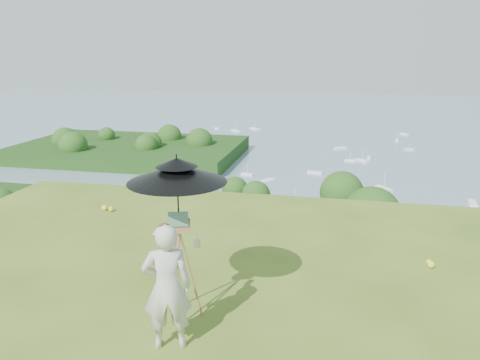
# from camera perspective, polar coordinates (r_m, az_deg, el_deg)

# --- Properties ---
(shoreline_tier) EXTENTS (170.00, 28.00, 8.00)m
(shoreline_tier) POSITION_cam_1_polar(r_m,az_deg,el_deg) (88.21, 10.49, -11.57)
(shoreline_tier) COLOR gray
(shoreline_tier) RESTS_ON bay_water
(bay_water) EXTENTS (700.00, 700.00, 0.00)m
(bay_water) POSITION_cam_1_polar(r_m,az_deg,el_deg) (246.78, 11.87, 6.18)
(bay_water) COLOR #7086A1
(bay_water) RESTS_ON ground
(peninsula) EXTENTS (90.00, 60.00, 12.00)m
(peninsula) POSITION_cam_1_polar(r_m,az_deg,el_deg) (179.07, -13.19, 4.40)
(peninsula) COLOR #19390F
(peninsula) RESTS_ON bay_water
(slope_trees) EXTENTS (110.00, 50.00, 6.00)m
(slope_trees) POSITION_cam_1_polar(r_m,az_deg,el_deg) (43.06, 9.95, -10.29)
(slope_trees) COLOR #1C4715
(slope_trees) RESTS_ON forest_slope
(harbor_town) EXTENTS (110.00, 22.00, 5.00)m
(harbor_town) POSITION_cam_1_polar(r_m,az_deg,el_deg) (85.51, 10.70, -7.67)
(harbor_town) COLOR beige
(harbor_town) RESTS_ON shoreline_tier
(moored_boats) EXTENTS (140.00, 140.00, 0.70)m
(moored_boats) POSITION_cam_1_polar(r_m,az_deg,el_deg) (169.57, 7.33, 2.48)
(moored_boats) COLOR white
(moored_boats) RESTS_ON bay_water
(painter) EXTENTS (0.65, 0.53, 1.55)m
(painter) POSITION_cam_1_polar(r_m,az_deg,el_deg) (5.57, -8.89, -12.75)
(painter) COLOR beige
(painter) RESTS_ON ground
(field_easel) EXTENTS (0.71, 0.71, 1.50)m
(field_easel) POSITION_cam_1_polar(r_m,az_deg,el_deg) (6.11, -7.30, -10.33)
(field_easel) COLOR #9D6941
(field_easel) RESTS_ON ground
(sun_umbrella) EXTENTS (1.46, 1.46, 0.97)m
(sun_umbrella) POSITION_cam_1_polar(r_m,az_deg,el_deg) (5.79, -7.60, -1.54)
(sun_umbrella) COLOR black
(sun_umbrella) RESTS_ON field_easel
(painter_cap) EXTENTS (0.25, 0.27, 0.10)m
(painter_cap) POSITION_cam_1_polar(r_m,az_deg,el_deg) (5.27, -9.22, -5.70)
(painter_cap) COLOR #CB6F77
(painter_cap) RESTS_ON painter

